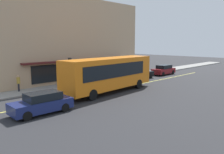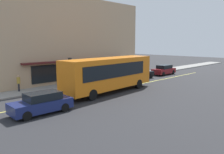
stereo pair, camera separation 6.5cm
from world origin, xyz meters
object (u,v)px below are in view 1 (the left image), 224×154
car_black (139,73)px  pedestrian_by_curb (107,72)px  car_navy (42,103)px  car_maroon (164,70)px  traffic_light (70,65)px  bus (110,73)px  pedestrian_waiting (18,82)px

car_black → pedestrian_by_curb: pedestrian_by_curb is taller
car_navy → pedestrian_by_curb: bearing=27.9°
car_maroon → car_navy: bearing=-168.7°
traffic_light → car_black: (10.34, -1.74, -1.79)m
traffic_light → car_black: size_ratio=0.73×
bus → traffic_light: 5.16m
car_maroon → pedestrian_waiting: (-21.66, 3.16, 0.40)m
pedestrian_waiting → car_maroon: bearing=-8.3°
bus → car_maroon: size_ratio=2.61×
car_navy → car_maroon: (23.26, 4.66, 0.00)m
traffic_light → pedestrian_by_curb: size_ratio=1.97×
bus → pedestrian_waiting: bearing=137.4°
car_black → pedestrian_by_curb: bearing=152.1°
bus → car_navy: size_ratio=2.60×
bus → pedestrian_by_curb: (4.78, 5.38, -0.86)m
car_navy → pedestrian_by_curb: size_ratio=2.67×
car_black → pedestrian_waiting: (-15.69, 3.05, 0.40)m
traffic_light → pedestrian_by_curb: 6.37m
pedestrian_waiting → car_black: bearing=-11.0°
traffic_light → car_maroon: bearing=-6.5°
pedestrian_waiting → traffic_light: bearing=-13.7°
car_navy → car_black: bearing=15.4°
bus → car_maroon: 15.25m
bus → car_maroon: (14.88, 3.08, -1.24)m
bus → car_navy: bus is taller
car_navy → pedestrian_waiting: size_ratio=2.61×
traffic_light → car_navy: bearing=-136.9°
car_maroon → traffic_light: bearing=173.5°
car_navy → pedestrian_by_curb: (13.15, 6.97, 0.38)m
car_maroon → pedestrian_by_curb: pedestrian_by_curb is taller
bus → car_navy: bearing=-169.3°
car_navy → traffic_light: bearing=43.1°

